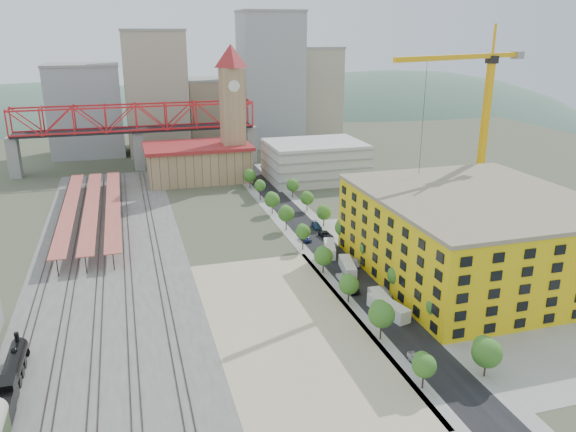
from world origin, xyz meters
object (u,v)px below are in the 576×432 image
object	(u,v)px
clock_tower	(232,100)
tower_crane	(479,107)
site_trailer_b	(383,303)
construction_building	(474,235)
locomotive	(10,381)
car_0	(417,360)
site_trailer_a	(388,308)
site_trailer_c	(348,267)
site_trailer_d	(330,249)

from	to	relation	value
clock_tower	tower_crane	xyz separation A→B (m)	(52.01, -71.47, 4.66)
clock_tower	site_trailer_b	xyz separation A→B (m)	(8.00, -109.42, -27.38)
construction_building	locomotive	distance (m)	94.09
locomotive	tower_crane	size ratio (longest dim) A/B	0.43
construction_building	car_0	distance (m)	41.80
car_0	tower_crane	bearing A→B (deg)	48.60
construction_building	site_trailer_a	distance (m)	29.69
site_trailer_b	clock_tower	bearing A→B (deg)	95.41
site_trailer_a	site_trailer_b	size ratio (longest dim) A/B	1.04
site_trailer_c	site_trailer_d	xyz separation A→B (m)	(0.00, 11.64, -0.03)
site_trailer_b	car_0	distance (m)	19.64
site_trailer_a	site_trailer_c	bearing A→B (deg)	75.24
locomotive	site_trailer_a	distance (m)	66.33
tower_crane	car_0	bearing A→B (deg)	-129.34
construction_building	site_trailer_d	distance (m)	34.14
locomotive	tower_crane	distance (m)	123.58
site_trailer_c	car_0	bearing A→B (deg)	-83.36
construction_building	site_trailer_a	bearing A→B (deg)	-155.48
construction_building	site_trailer_a	xyz separation A→B (m)	(-26.00, -11.86, -8.05)
site_trailer_a	car_0	size ratio (longest dim) A/B	2.21
clock_tower	site_trailer_d	size ratio (longest dim) A/B	5.66
construction_building	tower_crane	distance (m)	41.36
car_0	construction_building	bearing A→B (deg)	42.77
clock_tower	locomotive	xyz separation A→B (m)	(-58.00, -118.37, -26.52)
car_0	site_trailer_a	bearing A→B (deg)	77.91
locomotive	site_trailer_d	bearing A→B (deg)	30.54
locomotive	site_trailer_c	xyz separation A→B (m)	(66.00, 27.29, -0.89)
site_trailer_b	site_trailer_d	distance (m)	29.99
construction_building	tower_crane	bearing A→B (deg)	57.73
clock_tower	construction_building	size ratio (longest dim) A/B	1.03
site_trailer_a	construction_building	bearing A→B (deg)	9.76
site_trailer_d	car_0	world-z (taller)	site_trailer_d
site_trailer_c	site_trailer_d	distance (m)	11.64
construction_building	site_trailer_b	bearing A→B (deg)	-160.07
locomotive	car_0	distance (m)	63.88
site_trailer_d	site_trailer_c	bearing A→B (deg)	-73.56
site_trailer_b	site_trailer_c	xyz separation A→B (m)	(0.00, 18.34, -0.03)
clock_tower	site_trailer_c	bearing A→B (deg)	-84.98
site_trailer_c	car_0	size ratio (longest dim) A/B	2.09
tower_crane	car_0	xyz separation A→B (m)	(-47.01, -57.35, -32.59)
site_trailer_a	site_trailer_d	distance (m)	32.42
site_trailer_a	locomotive	bearing A→B (deg)	170.87
tower_crane	site_trailer_c	size ratio (longest dim) A/B	5.74
car_0	site_trailer_d	bearing A→B (deg)	84.46
clock_tower	car_0	size ratio (longest dim) A/B	11.55
tower_crane	site_trailer_b	size ratio (longest dim) A/B	5.62
construction_building	site_trailer_c	xyz separation A→B (m)	(-26.00, 8.92, -8.12)
tower_crane	car_0	size ratio (longest dim) A/B	12.01
locomotive	site_trailer_a	size ratio (longest dim) A/B	2.35
locomotive	site_trailer_d	distance (m)	76.63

